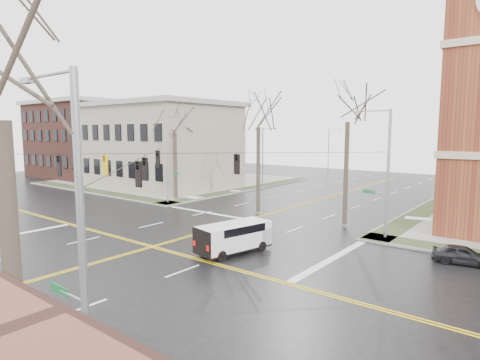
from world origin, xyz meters
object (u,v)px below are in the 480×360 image
Objects in this scene: streetlight_north_b at (329,150)px; signal_pole_se at (78,238)px; parked_car_a at (463,255)px; tree_se at (0,94)px; signal_pole_nw at (168,157)px; tree_ne at (348,115)px; cargo_van at (236,235)px; tree_nw_near at (258,122)px; signal_pole_ne at (386,170)px; streetlight_north_a at (264,155)px; tree_nw_far at (175,128)px.

signal_pole_se is at bearing -69.73° from streetlight_north_b.
tree_se is at bearing 157.24° from parked_car_a.
tree_ne is at bearing 5.89° from signal_pole_nw.
tree_se is at bearing -53.72° from cargo_van.
streetlight_north_b is at bearing 88.95° from signal_pole_nw.
parked_car_a is 0.26× the size of tree_ne.
streetlight_north_b is 0.69× the size of tree_se.
tree_nw_near is 8.55m from tree_ne.
signal_pole_ne and signal_pole_nw have the same top height.
signal_pole_se is 27.93m from tree_nw_near.
signal_pole_se reaches higher than streetlight_north_a.
parked_car_a is at bearing 40.93° from cargo_van.
tree_nw_near reaches higher than cargo_van.
signal_pole_nw and signal_pole_se have the same top height.
cargo_van is (-6.18, -8.99, -3.84)m from signal_pole_ne.
streetlight_north_b is 1.54× the size of cargo_van.
cargo_van is at bearing 107.48° from parked_car_a.
tree_ne is 27.28m from tree_se.
signal_pole_ne is at bearing 67.87° from cargo_van.
tree_nw_near is at bearing 10.00° from signal_pole_nw.
cargo_van is at bearing -28.63° from signal_pole_nw.
signal_pole_se is at bearing -90.00° from signal_pole_ne.
tree_nw_near reaches higher than signal_pole_nw.
tree_se is at bearing -69.59° from streetlight_north_b.
signal_pole_ne is 0.77× the size of tree_nw_near.
cargo_van is 18.87m from tree_se.
parked_car_a is (5.49, -2.64, -4.39)m from signal_pole_ne.
tree_nw_far is (-1.28, 2.23, 3.00)m from signal_pole_nw.
signal_pole_ne is 11.56m from cargo_van.
tree_nw_near is 1.02× the size of tree_se.
tree_nw_near is (11.64, -0.41, 0.56)m from tree_nw_far.
signal_pole_ne is 23.00m from signal_pole_se.
tree_nw_far is 0.93× the size of tree_nw_near.
tree_ne is 1.07× the size of tree_se.
signal_pole_se is at bearing -60.91° from streetlight_north_a.
tree_nw_near is at bearing 116.20° from tree_se.
signal_pole_nw reaches higher than streetlight_north_a.
parked_car_a is (28.14, -2.64, -4.39)m from signal_pole_nw.
streetlight_north_a is at bearing 119.09° from signal_pole_se.
signal_pole_se is 1.12× the size of streetlight_north_a.
tree_se is (24.80, -27.16, 0.38)m from tree_nw_far.
cargo_van reaches higher than parked_car_a.
streetlight_north_a is 23.74m from tree_ne.
tree_se is (-4.61, -22.29, 7.78)m from parked_car_a.
streetlight_north_a is 47.47m from tree_se.
streetlight_north_a is 30.17m from cargo_van.
tree_ne reaches higher than streetlight_north_b.
cargo_van is (-6.18, 14.01, -3.84)m from signal_pole_se.
streetlight_north_a is (-21.97, 39.50, -0.48)m from signal_pole_se.
tree_nw_near is 0.96× the size of tree_ne.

